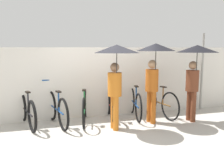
% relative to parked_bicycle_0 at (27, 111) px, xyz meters
% --- Properties ---
extents(ground_plane, '(30.00, 30.00, 0.00)m').
position_rel_parked_bicycle_0_xyz_m(ground_plane, '(1.73, -1.41, -0.38)').
color(ground_plane, '#B7B2A8').
extents(back_wall, '(12.02, 0.12, 1.89)m').
position_rel_parked_bicycle_0_xyz_m(back_wall, '(1.73, 0.42, 0.57)').
color(back_wall, silver).
rests_on(back_wall, ground).
extents(parked_bicycle_0, '(0.57, 1.74, 1.00)m').
position_rel_parked_bicycle_0_xyz_m(parked_bicycle_0, '(0.00, 0.00, 0.00)').
color(parked_bicycle_0, black).
rests_on(parked_bicycle_0, ground).
extents(parked_bicycle_1, '(0.51, 1.74, 1.07)m').
position_rel_parked_bicycle_0_xyz_m(parked_bicycle_1, '(0.69, -0.11, 0.02)').
color(parked_bicycle_1, black).
rests_on(parked_bicycle_1, ground).
extents(parked_bicycle_2, '(0.58, 1.77, 1.11)m').
position_rel_parked_bicycle_0_xyz_m(parked_bicycle_2, '(1.39, -0.08, 0.01)').
color(parked_bicycle_2, black).
rests_on(parked_bicycle_2, ground).
extents(parked_bicycle_3, '(0.51, 1.71, 1.00)m').
position_rel_parked_bicycle_0_xyz_m(parked_bicycle_3, '(2.08, -0.02, -0.01)').
color(parked_bicycle_3, black).
rests_on(parked_bicycle_3, ground).
extents(parked_bicycle_4, '(0.50, 1.68, 1.04)m').
position_rel_parked_bicycle_0_xyz_m(parked_bicycle_4, '(2.78, -0.02, 0.01)').
color(parked_bicycle_4, black).
rests_on(parked_bicycle_4, ground).
extents(parked_bicycle_5, '(0.44, 1.75, 1.03)m').
position_rel_parked_bicycle_0_xyz_m(parked_bicycle_5, '(3.47, -0.09, 0.01)').
color(parked_bicycle_5, black).
rests_on(parked_bicycle_5, ground).
extents(pedestrian_leading, '(0.99, 0.99, 1.95)m').
position_rel_parked_bicycle_0_xyz_m(pedestrian_leading, '(1.94, -0.92, 1.15)').
color(pedestrian_leading, '#C66B1E').
rests_on(pedestrian_leading, ground).
extents(pedestrian_center, '(0.93, 0.93, 1.98)m').
position_rel_parked_bicycle_0_xyz_m(pedestrian_center, '(2.99, -0.70, 1.15)').
color(pedestrian_center, '#B25619').
rests_on(pedestrian_center, ground).
extents(pedestrian_trailing, '(1.01, 1.01, 1.94)m').
position_rel_parked_bicycle_0_xyz_m(pedestrian_trailing, '(4.02, -0.88, 1.16)').
color(pedestrian_trailing, brown).
rests_on(pedestrian_trailing, ground).
extents(awning_pole, '(0.07, 0.07, 2.31)m').
position_rel_parked_bicycle_0_xyz_m(awning_pole, '(5.05, 0.20, 0.77)').
color(awning_pole, gray).
rests_on(awning_pole, ground).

